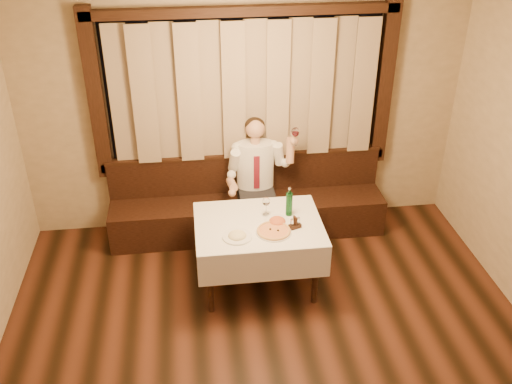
{
  "coord_description": "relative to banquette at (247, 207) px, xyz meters",
  "views": [
    {
      "loc": [
        -0.62,
        -3.01,
        3.88
      ],
      "look_at": [
        0.0,
        1.9,
        1.0
      ],
      "focal_mm": 40.0,
      "sensor_mm": 36.0,
      "label": 1
    }
  ],
  "objects": [
    {
      "name": "dining_table",
      "position": [
        0.0,
        -1.02,
        0.34
      ],
      "size": [
        1.27,
        0.97,
        0.76
      ],
      "color": "black",
      "rests_on": "ground"
    },
    {
      "name": "banquette",
      "position": [
        0.0,
        0.0,
        0.0
      ],
      "size": [
        3.2,
        0.61,
        0.94
      ],
      "color": "black",
      "rests_on": "ground"
    },
    {
      "name": "table_wine_glass",
      "position": [
        0.09,
        -0.89,
        0.6
      ],
      "size": [
        0.08,
        0.08,
        0.21
      ],
      "rotation": [
        0.0,
        0.0,
        0.26
      ],
      "color": "white",
      "rests_on": "dining_table"
    },
    {
      "name": "cruet_caddy",
      "position": [
        0.34,
        -1.15,
        0.49
      ],
      "size": [
        0.13,
        0.09,
        0.13
      ],
      "rotation": [
        0.0,
        0.0,
        0.33
      ],
      "color": "black",
      "rests_on": "dining_table"
    },
    {
      "name": "seated_man",
      "position": [
        0.1,
        -0.09,
        0.53
      ],
      "size": [
        0.8,
        0.6,
        1.45
      ],
      "color": "black",
      "rests_on": "ground"
    },
    {
      "name": "pizza",
      "position": [
        0.13,
        -1.2,
        0.46
      ],
      "size": [
        0.35,
        0.35,
        0.04
      ],
      "rotation": [
        0.0,
        0.0,
        -0.13
      ],
      "color": "white",
      "rests_on": "dining_table"
    },
    {
      "name": "green_bottle",
      "position": [
        0.33,
        -0.91,
        0.58
      ],
      "size": [
        0.07,
        0.07,
        0.31
      ],
      "rotation": [
        0.0,
        0.0,
        -0.33
      ],
      "color": "#125525",
      "rests_on": "dining_table"
    },
    {
      "name": "pasta_red",
      "position": [
        0.19,
        -1.04,
        0.48
      ],
      "size": [
        0.27,
        0.27,
        0.09
      ],
      "rotation": [
        0.0,
        0.0,
        0.06
      ],
      "color": "white",
      "rests_on": "dining_table"
    },
    {
      "name": "room",
      "position": [
        -0.0,
        -1.75,
        1.19
      ],
      "size": [
        5.01,
        6.01,
        2.81
      ],
      "color": "black",
      "rests_on": "ground"
    },
    {
      "name": "pasta_cream",
      "position": [
        -0.23,
        -1.24,
        0.49
      ],
      "size": [
        0.29,
        0.29,
        0.1
      ],
      "rotation": [
        0.0,
        0.0,
        -0.39
      ],
      "color": "white",
      "rests_on": "dining_table"
    }
  ]
}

